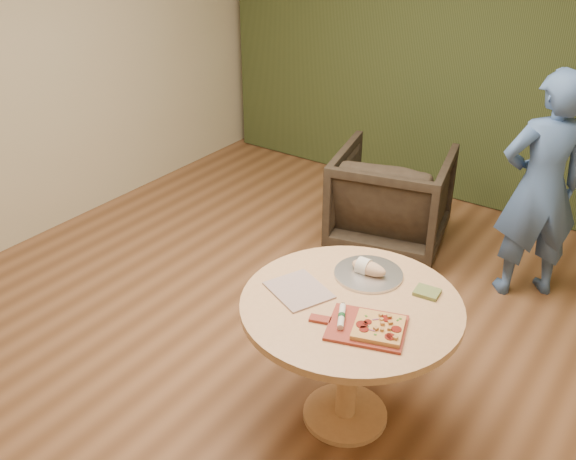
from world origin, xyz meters
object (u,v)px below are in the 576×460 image
(pedestal_table, at_px, (350,325))
(armchair, at_px, (392,194))
(cutlery_roll, at_px, (342,316))
(flatbread_pizza, at_px, (379,328))
(pizza_paddle, at_px, (365,327))
(bread_roll, at_px, (367,267))
(person_standing, at_px, (541,188))
(serving_tray, at_px, (368,274))

(pedestal_table, relative_size, armchair, 1.27)
(pedestal_table, relative_size, cutlery_roll, 5.82)
(armchair, bearing_deg, flatbread_pizza, 101.27)
(pizza_paddle, xyz_separation_m, bread_roll, (-0.21, 0.41, 0.04))
(flatbread_pizza, relative_size, person_standing, 0.18)
(cutlery_roll, relative_size, serving_tray, 0.53)
(serving_tray, distance_m, bread_roll, 0.04)
(pizza_paddle, xyz_separation_m, person_standing, (0.24, 1.91, 0.03))
(serving_tray, bearing_deg, flatbread_pizza, -55.65)
(flatbread_pizza, xyz_separation_m, bread_roll, (-0.28, 0.39, 0.02))
(bread_roll, bearing_deg, person_standing, 73.44)
(pedestal_table, xyz_separation_m, pizza_paddle, (0.15, -0.15, 0.15))
(pizza_paddle, distance_m, serving_tray, 0.46)
(serving_tray, height_order, armchair, armchair)
(cutlery_roll, bearing_deg, flatbread_pizza, -17.97)
(serving_tray, relative_size, armchair, 0.41)
(serving_tray, bearing_deg, armchair, 112.16)
(serving_tray, bearing_deg, bread_roll, 180.00)
(bread_roll, relative_size, person_standing, 0.12)
(pedestal_table, relative_size, serving_tray, 3.06)
(serving_tray, height_order, person_standing, person_standing)
(pedestal_table, relative_size, pizza_paddle, 2.30)
(person_standing, bearing_deg, pedestal_table, 37.98)
(bread_roll, relative_size, armchair, 0.22)
(pizza_paddle, height_order, cutlery_roll, cutlery_roll)
(cutlery_roll, height_order, person_standing, person_standing)
(serving_tray, xyz_separation_m, bread_roll, (-0.01, 0.00, 0.04))
(pedestal_table, xyz_separation_m, flatbread_pizza, (0.22, -0.13, 0.17))
(pizza_paddle, distance_m, flatbread_pizza, 0.07)
(cutlery_roll, xyz_separation_m, armchair, (-0.73, 1.99, -0.35))
(pedestal_table, bearing_deg, person_standing, 77.57)
(person_standing, bearing_deg, cutlery_roll, 40.17)
(pedestal_table, height_order, armchair, armchair)
(cutlery_roll, distance_m, person_standing, 1.96)
(pedestal_table, xyz_separation_m, cutlery_roll, (0.04, -0.16, 0.17))
(flatbread_pizza, bearing_deg, cutlery_roll, -171.10)
(bread_roll, bearing_deg, serving_tray, 0.00)
(cutlery_roll, bearing_deg, serving_tray, 75.22)
(pedestal_table, distance_m, bread_roll, 0.32)
(person_standing, bearing_deg, pizza_paddle, 43.41)
(bread_roll, distance_m, armchair, 1.73)
(pizza_paddle, relative_size, cutlery_roll, 2.54)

